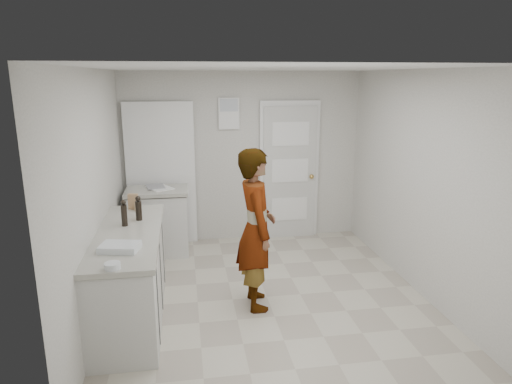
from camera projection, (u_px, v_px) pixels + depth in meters
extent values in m
plane|color=#A89D8C|center=(267.00, 297.00, 5.16)|extent=(4.00, 4.00, 0.00)
plane|color=#B3B1A9|center=(243.00, 158.00, 6.76)|extent=(3.50, 0.00, 3.50)
plane|color=#B3B1A9|center=(324.00, 264.00, 2.93)|extent=(3.50, 0.00, 3.50)
plane|color=#B3B1A9|center=(96.00, 196.00, 4.58)|extent=(0.00, 4.00, 4.00)
plane|color=#B3B1A9|center=(421.00, 184.00, 5.12)|extent=(0.00, 4.00, 4.00)
plane|color=silver|center=(268.00, 68.00, 4.54)|extent=(4.00, 4.00, 0.00)
cube|color=silver|center=(290.00, 173.00, 6.86)|extent=(0.80, 0.05, 2.00)
cube|color=white|center=(289.00, 171.00, 6.89)|extent=(0.90, 0.04, 2.10)
sphere|color=tan|center=(312.00, 177.00, 6.88)|extent=(0.07, 0.07, 0.07)
cube|color=white|center=(229.00, 114.00, 6.54)|extent=(0.30, 0.02, 0.45)
cube|color=black|center=(161.00, 176.00, 6.60)|extent=(0.90, 0.05, 2.04)
cube|color=white|center=(161.00, 176.00, 6.57)|extent=(0.98, 0.02, 2.10)
cube|color=silver|center=(131.00, 278.00, 4.63)|extent=(0.60, 1.90, 0.86)
cube|color=black|center=(133.00, 313.00, 4.73)|extent=(0.56, 1.86, 0.08)
cube|color=#B0AFA1|center=(127.00, 234.00, 4.52)|extent=(0.64, 1.96, 0.05)
cube|color=silver|center=(158.00, 224.00, 6.34)|extent=(0.80, 0.55, 0.86)
cube|color=black|center=(160.00, 250.00, 6.44)|extent=(0.75, 0.54, 0.08)
cube|color=#B0AFA1|center=(157.00, 191.00, 6.22)|extent=(0.84, 0.61, 0.05)
imported|color=silver|center=(256.00, 229.00, 4.79)|extent=(0.43, 0.64, 1.72)
cube|color=#A27851|center=(133.00, 201.00, 5.27)|extent=(0.12, 0.08, 0.18)
cylinder|color=tan|center=(137.00, 207.00, 5.21)|extent=(0.06, 0.06, 0.09)
cylinder|color=black|center=(139.00, 211.00, 4.86)|extent=(0.07, 0.07, 0.21)
sphere|color=black|center=(138.00, 198.00, 4.83)|extent=(0.06, 0.06, 0.06)
cylinder|color=black|center=(124.00, 215.00, 4.67)|extent=(0.06, 0.06, 0.22)
sphere|color=black|center=(123.00, 202.00, 4.63)|extent=(0.05, 0.05, 0.05)
cube|color=silver|center=(120.00, 247.00, 4.03)|extent=(0.37, 0.30, 0.06)
cube|color=white|center=(120.00, 248.00, 4.03)|extent=(0.33, 0.25, 0.04)
cylinder|color=silver|center=(112.00, 266.00, 3.64)|extent=(0.13, 0.13, 0.05)
sphere|color=white|center=(110.00, 267.00, 3.63)|extent=(0.04, 0.04, 0.04)
sphere|color=white|center=(115.00, 265.00, 3.66)|extent=(0.04, 0.04, 0.04)
cube|color=white|center=(160.00, 188.00, 6.27)|extent=(0.42, 0.45, 0.01)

